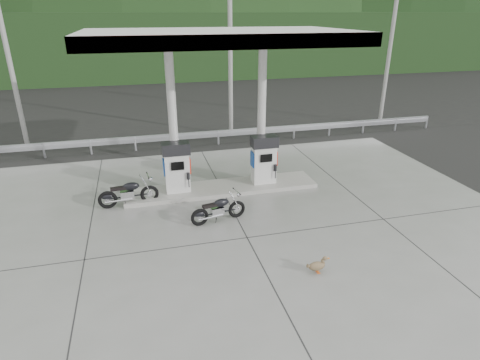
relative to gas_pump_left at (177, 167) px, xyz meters
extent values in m
plane|color=black|center=(1.60, -2.50, -1.07)|extent=(160.00, 160.00, 0.00)
cube|color=slate|center=(1.60, -2.50, -1.06)|extent=(18.00, 14.00, 0.02)
cube|color=gray|center=(1.60, 0.00, -0.98)|extent=(7.00, 1.40, 0.15)
cylinder|color=silver|center=(0.00, 0.40, 1.60)|extent=(0.30, 0.30, 5.00)
cylinder|color=silver|center=(3.20, 0.40, 1.60)|extent=(0.30, 0.30, 5.00)
cube|color=silver|center=(1.60, 0.00, 4.30)|extent=(8.50, 5.00, 0.40)
cube|color=black|center=(1.60, 9.00, -1.07)|extent=(60.00, 7.00, 0.01)
cylinder|color=gray|center=(-6.40, 7.00, 2.93)|extent=(0.22, 0.22, 8.00)
cylinder|color=gray|center=(3.60, 7.00, 2.93)|extent=(0.22, 0.22, 8.00)
cylinder|color=gray|center=(12.60, 7.00, 2.93)|extent=(0.22, 0.22, 8.00)
cube|color=black|center=(1.60, 27.50, 1.93)|extent=(80.00, 6.00, 6.00)
camera|label=1|loc=(-1.14, -13.24, 5.06)|focal=30.00mm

